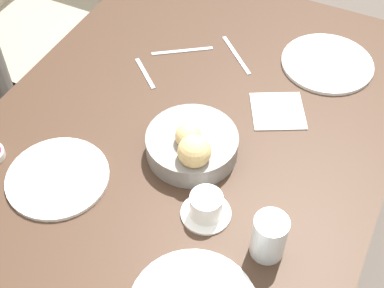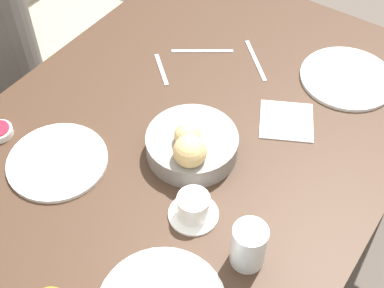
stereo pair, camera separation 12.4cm
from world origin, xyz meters
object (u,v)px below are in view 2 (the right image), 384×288
at_px(knife_silver, 202,51).
at_px(coffee_cup, 193,208).
at_px(plate_near_right, 347,78).
at_px(fork_silver, 256,61).
at_px(plate_far_center, 57,161).
at_px(spoon_coffee, 161,69).
at_px(bread_basket, 191,145).
at_px(water_tumbler, 249,246).
at_px(napkin, 286,121).

bearing_deg(knife_silver, coffee_cup, -148.12).
distance_m(plate_near_right, fork_silver, 0.25).
bearing_deg(fork_silver, knife_silver, 109.05).
bearing_deg(plate_far_center, spoon_coffee, -0.44).
relative_size(bread_basket, spoon_coffee, 2.03).
relative_size(coffee_cup, fork_silver, 0.81).
bearing_deg(plate_near_right, spoon_coffee, 120.17).
xyz_separation_m(water_tumbler, spoon_coffee, (0.36, 0.49, -0.05)).
bearing_deg(napkin, water_tumbler, -163.42).
xyz_separation_m(coffee_cup, spoon_coffee, (0.34, 0.34, -0.03)).
bearing_deg(fork_silver, spoon_coffee, 132.63).
distance_m(bread_basket, coffee_cup, 0.17).
bearing_deg(bread_basket, fork_silver, 6.84).
relative_size(bread_basket, water_tumbler, 2.04).
xyz_separation_m(plate_far_center, spoon_coffee, (0.40, -0.00, -0.00)).
xyz_separation_m(plate_near_right, fork_silver, (-0.07, 0.24, -0.00)).
height_order(plate_far_center, coffee_cup, coffee_cup).
height_order(plate_far_center, water_tumbler, water_tumbler).
distance_m(water_tumbler, knife_silver, 0.66).
distance_m(plate_far_center, water_tumbler, 0.49).
distance_m(plate_near_right, spoon_coffee, 0.50).
bearing_deg(water_tumbler, plate_far_center, 93.98).
height_order(plate_far_center, napkin, plate_far_center).
height_order(plate_far_center, spoon_coffee, plate_far_center).
bearing_deg(plate_far_center, plate_near_right, -33.82).
height_order(plate_near_right, knife_silver, plate_near_right).
xyz_separation_m(plate_near_right, knife_silver, (-0.12, 0.38, -0.00)).
xyz_separation_m(spoon_coffee, napkin, (0.02, -0.37, 0.00)).
relative_size(plate_far_center, knife_silver, 1.56).
xyz_separation_m(plate_near_right, napkin, (-0.23, 0.06, -0.00)).
relative_size(plate_far_center, fork_silver, 1.74).
xyz_separation_m(plate_near_right, coffee_cup, (-0.59, 0.09, 0.02)).
relative_size(plate_far_center, coffee_cup, 2.14).
height_order(plate_far_center, knife_silver, plate_far_center).
bearing_deg(plate_near_right, napkin, 165.36).
relative_size(bread_basket, plate_far_center, 0.92).
relative_size(water_tumbler, napkin, 0.60).
bearing_deg(fork_silver, bread_basket, -173.16).
bearing_deg(plate_near_right, water_tumbler, -174.93).
relative_size(plate_far_center, napkin, 1.33).
xyz_separation_m(plate_far_center, napkin, (0.42, -0.38, -0.00)).
bearing_deg(bread_basket, plate_near_right, -22.90).
distance_m(water_tumbler, coffee_cup, 0.15).
bearing_deg(knife_silver, plate_near_right, -72.26).
xyz_separation_m(water_tumbler, napkin, (0.39, 0.11, -0.05)).
bearing_deg(spoon_coffee, coffee_cup, -134.98).
xyz_separation_m(bread_basket, coffee_cup, (-0.13, -0.10, -0.01)).
distance_m(fork_silver, spoon_coffee, 0.26).
height_order(bread_basket, knife_silver, bread_basket).
height_order(plate_near_right, spoon_coffee, plate_near_right).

